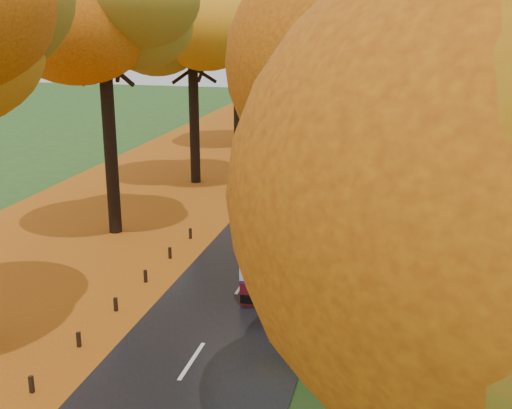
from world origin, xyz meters
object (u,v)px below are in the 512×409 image
at_px(streetlamp_far, 394,74).
at_px(car_dark, 317,125).
at_px(bus, 298,225).
at_px(car_silver, 306,135).
at_px(streetlamp_near, 338,201).
at_px(streetlamp_mid, 380,104).
at_px(car_white, 298,146).

xyz_separation_m(streetlamp_far, car_dark, (-6.30, -5.73, -4.10)).
xyz_separation_m(bus, car_dark, (-3.90, 31.04, -0.87)).
bearing_deg(car_silver, car_dark, 83.94).
xyz_separation_m(streetlamp_near, bus, (-2.40, 7.23, -3.22)).
bearing_deg(streetlamp_mid, car_silver, 120.85).
bearing_deg(car_white, streetlamp_near, -86.48).
bearing_deg(car_silver, streetlamp_mid, -65.21).
bearing_deg(car_white, bus, -88.68).
bearing_deg(car_white, car_silver, 83.92).
relative_size(streetlamp_mid, bus, 0.76).
xyz_separation_m(streetlamp_mid, car_white, (-6.06, 5.64, -3.97)).
bearing_deg(car_dark, streetlamp_mid, -86.28).
relative_size(streetlamp_near, streetlamp_mid, 1.00).
height_order(streetlamp_near, bus, streetlamp_near).
distance_m(car_white, car_dark, 10.63).
xyz_separation_m(bus, car_white, (-3.66, 20.41, -0.74)).
bearing_deg(streetlamp_near, bus, 108.37).
bearing_deg(car_white, car_dark, 82.43).
height_order(streetlamp_near, streetlamp_mid, same).
bearing_deg(bus, streetlamp_far, 85.82).
height_order(streetlamp_mid, car_white, streetlamp_mid).
height_order(streetlamp_mid, car_dark, streetlamp_mid).
distance_m(streetlamp_mid, car_dark, 17.92).
bearing_deg(car_silver, streetlamp_far, 55.15).
xyz_separation_m(streetlamp_near, car_silver, (-6.30, 32.54, -4.01)).
bearing_deg(streetlamp_far, car_white, -110.33).
relative_size(streetlamp_mid, streetlamp_far, 1.00).
height_order(streetlamp_far, bus, streetlamp_far).
xyz_separation_m(streetlamp_near, streetlamp_mid, (0.00, 22.00, 0.00)).
height_order(streetlamp_mid, streetlamp_far, same).
distance_m(streetlamp_far, car_silver, 13.68).
distance_m(streetlamp_mid, car_white, 9.18).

